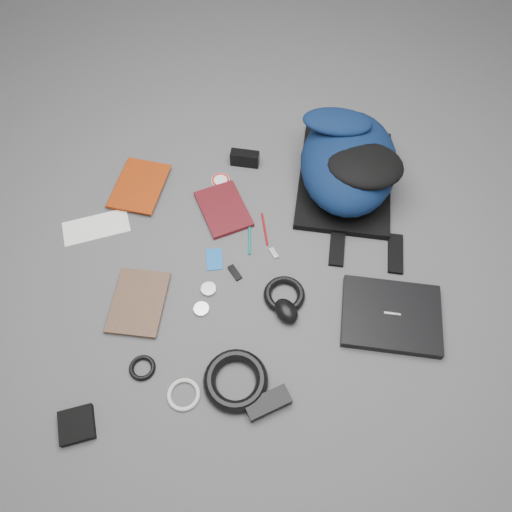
{
  "coord_description": "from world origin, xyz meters",
  "views": [
    {
      "loc": [
        -0.13,
        -0.85,
        1.47
      ],
      "look_at": [
        0.0,
        0.0,
        0.02
      ],
      "focal_mm": 35.0,
      "sensor_mm": 36.0,
      "label": 1
    }
  ],
  "objects": [
    {
      "name": "white_cable_coil",
      "position": [
        -0.28,
        -0.43,
        0.01
      ],
      "size": [
        0.12,
        0.12,
        0.01
      ],
      "primitive_type": "torus",
      "rotation": [
        0.0,
        0.0,
        0.26
      ],
      "color": "silver",
      "rests_on": "ground"
    },
    {
      "name": "headphone_left",
      "position": [
        -0.17,
        -0.09,
        0.01
      ],
      "size": [
        0.05,
        0.05,
        0.01
      ],
      "primitive_type": "cylinder",
      "rotation": [
        0.0,
        0.0,
        0.03
      ],
      "color": "#A8A9AB",
      "rests_on": "ground"
    },
    {
      "name": "power_cord_coil",
      "position": [
        -0.12,
        -0.41,
        0.02
      ],
      "size": [
        0.21,
        0.21,
        0.04
      ],
      "primitive_type": "torus",
      "rotation": [
        0.0,
        0.0,
        0.1
      ],
      "color": "black",
      "rests_on": "ground"
    },
    {
      "name": "headphone_right",
      "position": [
        -0.2,
        -0.16,
        0.01
      ],
      "size": [
        0.07,
        0.07,
        0.01
      ],
      "primitive_type": "cylinder",
      "rotation": [
        0.0,
        0.0,
        0.41
      ],
      "color": "silver",
      "rests_on": "ground"
    },
    {
      "name": "pen_teal",
      "position": [
        -0.01,
        0.1,
        0.0
      ],
      "size": [
        0.03,
        0.15,
        0.01
      ],
      "primitive_type": "cylinder",
      "rotation": [
        1.57,
        0.0,
        -0.15
      ],
      "color": "#0D756E",
      "rests_on": "ground"
    },
    {
      "name": "power_brick",
      "position": [
        -0.04,
        -0.49,
        0.02
      ],
      "size": [
        0.14,
        0.09,
        0.03
      ],
      "primitive_type": "cube",
      "rotation": [
        0.0,
        0.0,
        0.28
      ],
      "color": "black",
      "rests_on": "ground"
    },
    {
      "name": "laptop",
      "position": [
        0.39,
        -0.28,
        0.02
      ],
      "size": [
        0.37,
        0.32,
        0.03
      ],
      "primitive_type": "cube",
      "rotation": [
        0.0,
        0.0,
        -0.29
      ],
      "color": "black",
      "rests_on": "ground"
    },
    {
      "name": "compact_camera",
      "position": [
        0.02,
        0.43,
        0.03
      ],
      "size": [
        0.12,
        0.07,
        0.06
      ],
      "primitive_type": "cube",
      "rotation": [
        0.0,
        0.0,
        -0.32
      ],
      "color": "black",
      "rests_on": "ground"
    },
    {
      "name": "ground",
      "position": [
        0.0,
        0.0,
        0.0
      ],
      "size": [
        4.0,
        4.0,
        0.0
      ],
      "primitive_type": "plane",
      "color": "#4F4F51",
      "rests_on": "ground"
    },
    {
      "name": "pen_red",
      "position": [
        0.05,
        0.11,
        0.0
      ],
      "size": [
        0.01,
        0.13,
        0.01
      ],
      "primitive_type": "cylinder",
      "rotation": [
        1.57,
        0.0,
        -0.02
      ],
      "color": "#9C0C12",
      "rests_on": "ground"
    },
    {
      "name": "comic_book",
      "position": [
        -0.48,
        -0.08,
        0.01
      ],
      "size": [
        0.22,
        0.27,
        0.02
      ],
      "primitive_type": "imported",
      "rotation": [
        0.0,
        0.0,
        -0.27
      ],
      "color": "#AB680C",
      "rests_on": "ground"
    },
    {
      "name": "backpack",
      "position": [
        0.38,
        0.28,
        0.11
      ],
      "size": [
        0.51,
        0.62,
        0.22
      ],
      "primitive_type": null,
      "rotation": [
        0.0,
        0.0,
        -0.3
      ],
      "color": "#071532",
      "rests_on": "ground"
    },
    {
      "name": "id_badge",
      "position": [
        -0.14,
        0.02,
        0.0
      ],
      "size": [
        0.06,
        0.09,
        0.0
      ],
      "primitive_type": "cube",
      "rotation": [
        0.0,
        0.0,
        -0.06
      ],
      "color": "blue",
      "rests_on": "ground"
    },
    {
      "name": "envelope",
      "position": [
        -0.54,
        0.22,
        0.0
      ],
      "size": [
        0.24,
        0.14,
        0.0
      ],
      "primitive_type": "cube",
      "rotation": [
        0.0,
        0.0,
        0.14
      ],
      "color": "white",
      "rests_on": "ground"
    },
    {
      "name": "usb_silver",
      "position": [
        0.06,
        0.01,
        0.0
      ],
      "size": [
        0.03,
        0.05,
        0.01
      ],
      "primitive_type": "cube",
      "rotation": [
        0.0,
        0.0,
        0.33
      ],
      "color": "#B8B8BA",
      "rests_on": "ground"
    },
    {
      "name": "earbud_coil",
      "position": [
        -0.4,
        -0.33,
        0.01
      ],
      "size": [
        0.1,
        0.1,
        0.02
      ],
      "primitive_type": "torus",
      "rotation": [
        0.0,
        0.0,
        -0.38
      ],
      "color": "black",
      "rests_on": "ground"
    },
    {
      "name": "dvd_case",
      "position": [
        -0.08,
        0.22,
        0.01
      ],
      "size": [
        0.2,
        0.25,
        0.02
      ],
      "primitive_type": "cube",
      "rotation": [
        0.0,
        0.0,
        0.24
      ],
      "color": "#420C10",
      "rests_on": "ground"
    },
    {
      "name": "sticker_disc",
      "position": [
        -0.08,
        0.36,
        0.0
      ],
      "size": [
        0.09,
        0.09,
        0.0
      ],
      "primitive_type": "cylinder",
      "rotation": [
        0.0,
        0.0,
        -0.34
      ],
      "color": "white",
      "rests_on": "ground"
    },
    {
      "name": "pouch",
      "position": [
        -0.59,
        -0.47,
        0.01
      ],
      "size": [
        0.11,
        0.11,
        0.03
      ],
      "primitive_type": "cube",
      "rotation": [
        0.0,
        0.0,
        0.11
      ],
      "color": "black",
      "rests_on": "ground"
    },
    {
      "name": "cable_coil",
      "position": [
        0.07,
        -0.16,
        0.01
      ],
      "size": [
        0.18,
        0.18,
        0.03
      ],
      "primitive_type": "torus",
      "rotation": [
        0.0,
        0.0,
        0.38
      ],
      "color": "black",
      "rests_on": "ground"
    },
    {
      "name": "usb_black",
      "position": [
        -0.08,
        -0.04,
        0.01
      ],
      "size": [
        0.04,
        0.06,
        0.01
      ],
      "primitive_type": "cube",
      "rotation": [
        0.0,
        0.0,
        0.41
      ],
      "color": "black",
      "rests_on": "ground"
    },
    {
      "name": "textbook_red",
      "position": [
        -0.46,
        0.4,
        0.01
      ],
      "size": [
        0.25,
        0.29,
        0.03
      ],
      "primitive_type": "imported",
      "rotation": [
        0.0,
        0.0,
        -0.38
      ],
      "color": "maroon",
      "rests_on": "ground"
    },
    {
      "name": "mouse",
      "position": [
        0.06,
        -0.22,
        0.02
      ],
      "size": [
        0.1,
        0.11,
        0.05
      ],
      "primitive_type": "ellipsoid",
      "rotation": [
        0.0,
        0.0,
        0.39
      ],
      "color": "black",
      "rests_on": "ground"
    }
  ]
}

